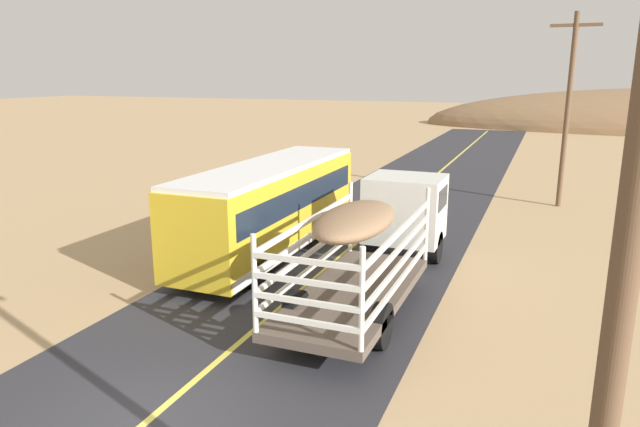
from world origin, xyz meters
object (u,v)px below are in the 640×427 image
object	(u,v)px
livestock_truck	(388,224)
power_pole_mid	(568,106)
bus	(271,206)
power_pole_near	(623,282)

from	to	relation	value
livestock_truck	power_pole_mid	xyz separation A→B (m)	(5.00, 13.00, 3.00)
bus	power_pole_mid	bearing A→B (deg)	51.18
bus	power_pole_mid	world-z (taller)	power_pole_mid
livestock_truck	power_pole_near	xyz separation A→B (m)	(5.00, -11.56, 2.87)
livestock_truck	bus	bearing A→B (deg)	166.07
livestock_truck	power_pole_near	world-z (taller)	power_pole_near
bus	power_pole_mid	xyz separation A→B (m)	(9.55, 11.87, 3.04)
power_pole_near	power_pole_mid	size ratio (longest dim) A/B	0.97
power_pole_near	power_pole_mid	world-z (taller)	power_pole_mid
livestock_truck	power_pole_mid	world-z (taller)	power_pole_mid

